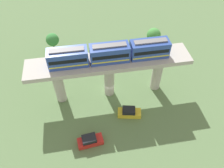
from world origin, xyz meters
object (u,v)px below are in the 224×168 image
Objects in this scene: parked_car_red at (90,141)px; tree_near_viaduct at (154,35)px; tree_mid_lot at (52,40)px; train at (110,53)px; parked_car_yellow at (129,112)px.

tree_near_viaduct is (23.15, -17.50, 2.78)m from parked_car_red.
tree_mid_lot is at bearing 84.89° from tree_near_viaduct.
tree_near_viaduct reaches higher than tree_mid_lot.
train is at bearing -143.74° from tree_mid_lot.
tree_mid_lot is (2.09, 23.34, -0.01)m from tree_near_viaduct.
parked_car_red is 26.05m from tree_mid_lot.
train is 14.91m from parked_car_red.
train is at bearing 135.58° from tree_near_viaduct.
tree_mid_lot is (14.81, 10.87, -6.64)m from train.
tree_mid_lot reaches higher than parked_car_red.
parked_car_yellow is at bearing -147.04° from tree_mid_lot.
tree_near_viaduct is at bearing -44.42° from train.
tree_mid_lot is (25.24, 5.84, 2.77)m from parked_car_red.
tree_near_viaduct is at bearing -43.39° from parked_car_red.
parked_car_red is (-10.42, 5.03, -9.41)m from train.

